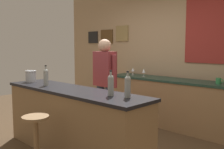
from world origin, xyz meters
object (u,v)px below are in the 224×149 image
Objects in this scene: bartender at (105,81)px; bar_stool at (36,134)px; wine_glass_b at (144,71)px; wine_bottle_a at (46,77)px; ice_bucket at (31,76)px; coffee_mug at (219,81)px; wine_glass_a at (133,70)px; wine_bottle_b at (111,84)px; wine_bottle_c at (128,86)px.

bartender is 2.38× the size of bar_stool.
wine_bottle_a is at bearing -97.36° from wine_glass_b.
ice_bucket is 3.06m from coffee_mug.
bar_stool is 2.92m from coffee_mug.
wine_glass_a reaches higher than bar_stool.
bar_stool is 2.22× the size of wine_bottle_a.
coffee_mug is (1.80, -0.02, -0.06)m from wine_glass_a.
bar_stool is 1.42m from ice_bucket.
coffee_mug is at bearing 1.87° from wine_glass_b.
ice_bucket reaches higher than wine_glass_a.
wine_glass_a is at bearing 122.94° from wine_bottle_b.
wine_bottle_a is at bearing -173.75° from wine_bottle_c.
wine_bottle_b is (1.25, 0.10, 0.00)m from wine_bottle_a.
bartender is 5.29× the size of wine_bottle_b.
wine_bottle_b is at bearing -103.61° from coffee_mug.
ice_bucket reaches higher than bar_stool.
ice_bucket reaches higher than coffee_mug.
wine_bottle_c is (0.21, 0.06, 0.00)m from wine_bottle_b.
bartender is 1.31m from wine_bottle_c.
wine_glass_b is at bearing 122.12° from wine_bottle_c.
bartender reaches higher than bar_stool.
wine_bottle_b is at bearing 4.66° from wine_bottle_a.
wine_bottle_a is at bearing -88.23° from wine_glass_a.
wine_bottle_a is 0.54m from ice_bucket.
wine_bottle_c is 1.97m from coffee_mug.
wine_bottle_a is at bearing -5.16° from ice_bucket.
bar_stool is 5.44× the size of coffee_mug.
bar_stool is at bearing -79.62° from bartender.
wine_glass_b is (-1.19, 1.90, -0.05)m from wine_bottle_c.
wine_bottle_a reaches higher than wine_glass_a.
coffee_mug is at bearing 76.39° from wine_bottle_b.
wine_glass_b is 1.24× the size of coffee_mug.
wine_bottle_c is 2.49m from wine_glass_a.
bartender is 1.52m from bar_stool.
wine_bottle_c is (1.09, -0.71, 0.12)m from bartender.
ice_bucket is (-1.78, -0.05, -0.04)m from wine_bottle_b.
wine_bottle_b is 2.42m from wine_glass_a.
bar_stool is 1.25m from wine_bottle_c.
ice_bucket is 1.50× the size of coffee_mug.
ice_bucket is 2.17m from wine_glass_b.
wine_glass_b is (0.27, 2.06, -0.05)m from wine_bottle_a.
wine_bottle_b is 0.22m from wine_bottle_c.
bartender is at bearing 100.38° from bar_stool.
bar_stool is at bearing -41.16° from wine_bottle_a.
bartender reaches higher than wine_bottle_a.
wine_bottle_b reaches higher than coffee_mug.
wine_bottle_a is 1.00× the size of wine_bottle_b.
bartender is 1.85m from coffee_mug.
wine_bottle_a is at bearing -112.80° from bartender.
bar_stool is 2.22× the size of wine_bottle_b.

